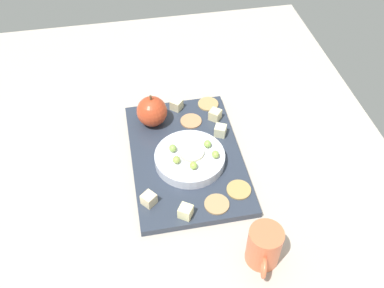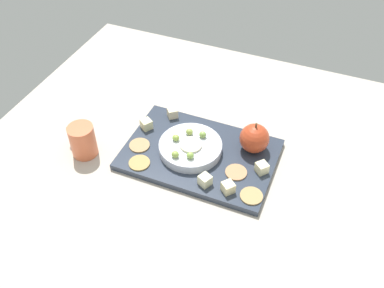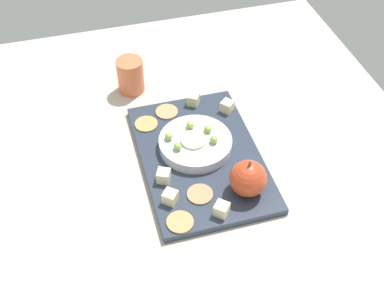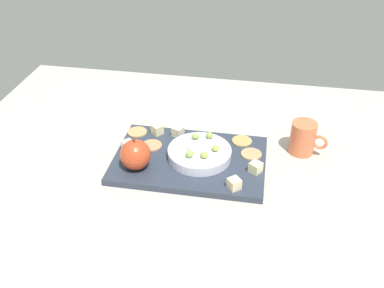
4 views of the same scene
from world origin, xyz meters
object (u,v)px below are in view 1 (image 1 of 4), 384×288
at_px(cracker_2, 191,121).
at_px(cracker_3, 239,190).
at_px(cheese_cube_4, 186,212).
at_px(cracker_1, 208,104).
at_px(platter, 186,157).
at_px(cheese_cube_2, 220,131).
at_px(grape_4, 216,154).
at_px(cheese_cube_1, 177,105).
at_px(grape_0, 177,160).
at_px(grape_2, 194,165).
at_px(cheese_cube_0, 149,199).
at_px(cheese_cube_3, 215,115).
at_px(apple_whole, 152,111).
at_px(grape_3, 208,144).
at_px(cracker_0, 217,204).
at_px(grape_1, 173,148).
at_px(apple_slice_0, 192,152).
at_px(serving_dish, 190,158).
at_px(cup, 264,247).

height_order(cracker_2, cracker_3, same).
height_order(cheese_cube_4, cracker_1, cheese_cube_4).
height_order(platter, cracker_2, cracker_2).
relative_size(cheese_cube_2, cracker_1, 0.49).
distance_m(cracker_2, grape_4, 0.15).
bearing_deg(cheese_cube_1, cheese_cube_4, 173.89).
bearing_deg(cracker_3, grape_4, 22.16).
bearing_deg(grape_0, grape_2, -124.60).
bearing_deg(cheese_cube_4, cheese_cube_1, -6.11).
bearing_deg(cheese_cube_4, cheese_cube_0, 57.36).
bearing_deg(cheese_cube_3, grape_4, 167.22).
relative_size(apple_whole, cheese_cube_3, 2.87).
bearing_deg(apple_whole, cheese_cube_0, 171.02).
bearing_deg(grape_3, cracker_0, 175.78).
bearing_deg(grape_1, apple_slice_0, -110.98).
relative_size(cracker_2, grape_3, 2.85).
distance_m(cheese_cube_1, grape_4, 0.21).
bearing_deg(apple_slice_0, grape_4, -112.34).
bearing_deg(cracker_1, cheese_cube_2, -177.28).
bearing_deg(cheese_cube_2, cheese_cube_1, 38.13).
distance_m(cheese_cube_1, cracker_0, 0.31).
xyz_separation_m(serving_dish, cracker_2, (0.13, -0.03, -0.01)).
distance_m(cracker_1, grape_3, 0.17).
distance_m(serving_dish, grape_2, 0.04).
bearing_deg(platter, serving_dish, -170.05).
xyz_separation_m(grape_2, cup, (-0.22, -0.09, -0.01)).
bearing_deg(platter, cheese_cube_3, -41.09).
bearing_deg(grape_4, cheese_cube_2, -20.23).
relative_size(cheese_cube_2, cracker_2, 0.49).
xyz_separation_m(grape_2, grape_3, (0.06, -0.04, 0.00)).
relative_size(apple_whole, grape_1, 4.04).
height_order(apple_whole, apple_slice_0, apple_whole).
distance_m(cracker_0, cracker_3, 0.06).
xyz_separation_m(grape_3, apple_slice_0, (-0.01, 0.04, -0.01)).
relative_size(cheese_cube_1, cracker_1, 0.49).
relative_size(cracker_0, grape_3, 2.85).
relative_size(cracker_3, grape_4, 2.85).
bearing_deg(cheese_cube_3, platter, 138.91).
bearing_deg(cheese_cube_1, grape_2, -179.78).
distance_m(cheese_cube_2, grape_1, 0.14).
distance_m(serving_dish, cheese_cube_0, 0.14).
bearing_deg(serving_dish, cup, -159.88).
bearing_deg(grape_1, grape_3, -90.89).
relative_size(cracker_3, grape_3, 2.85).
height_order(cheese_cube_4, grape_3, grape_3).
xyz_separation_m(cheese_cube_0, cup, (-0.16, -0.20, 0.01)).
bearing_deg(serving_dish, cheese_cube_1, -0.05).
bearing_deg(grape_4, grape_2, 112.51).
relative_size(serving_dish, cheese_cube_2, 6.12).
height_order(cracker_0, cracker_3, same).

